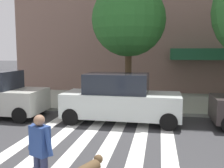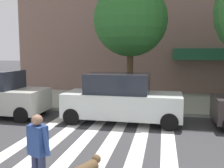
# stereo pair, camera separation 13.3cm
# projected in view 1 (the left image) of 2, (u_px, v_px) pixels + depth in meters

# --- Properties ---
(sidewalk_far) EXTENTS (80.00, 6.00, 0.15)m
(sidewalk_far) POSITION_uv_depth(u_px,v_px,m) (139.00, 101.00, 14.93)
(sidewalk_far) COLOR #A6AE9E
(sidewalk_far) RESTS_ON ground_plane
(crosswalk_stripes) EXTENTS (4.95, 11.06, 0.01)m
(crosswalk_stripes) POSITION_uv_depth(u_px,v_px,m) (78.00, 167.00, 6.45)
(crosswalk_stripes) COLOR silver
(crosswalk_stripes) RESTS_ON ground_plane
(parked_car_behind_first) EXTENTS (4.77, 1.97, 2.00)m
(parked_car_behind_first) POSITION_uv_depth(u_px,v_px,m) (120.00, 99.00, 10.62)
(parked_car_behind_first) COLOR silver
(parked_car_behind_first) RESTS_ON ground_plane
(street_tree_nearest) EXTENTS (3.71, 3.71, 6.20)m
(street_tree_nearest) POSITION_uv_depth(u_px,v_px,m) (129.00, 20.00, 13.06)
(street_tree_nearest) COLOR #4C3823
(street_tree_nearest) RESTS_ON sidewalk_far
(pedestrian_dog_walker) EXTENTS (0.68, 0.38, 1.64)m
(pedestrian_dog_walker) POSITION_uv_depth(u_px,v_px,m) (40.00, 150.00, 5.13)
(pedestrian_dog_walker) COLOR #282D4C
(pedestrian_dog_walker) RESTS_ON ground_plane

